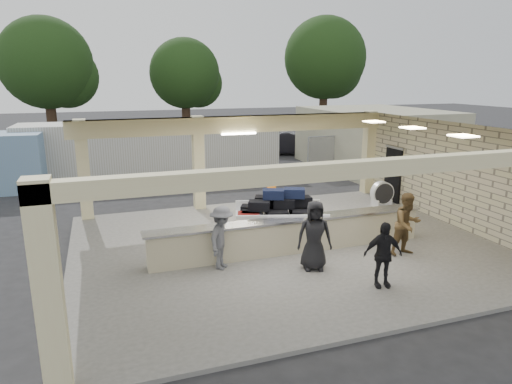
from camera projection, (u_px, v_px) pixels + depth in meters
name	position (u px, v px, depth m)	size (l,w,h in m)	color
ground	(284.00, 248.00, 13.45)	(120.00, 120.00, 0.00)	#242426
pavilion	(283.00, 198.00, 13.80)	(12.01, 10.00, 3.55)	#615F5A
baggage_counter	(291.00, 235.00, 12.85)	(8.20, 0.58, 0.98)	#BDB18D
luggage_cart	(279.00, 212.00, 13.75)	(3.04, 2.35, 1.57)	white
drum_fan	(382.00, 193.00, 17.37)	(0.88, 0.48, 0.97)	white
baggage_handler	(270.00, 203.00, 14.48)	(0.68, 0.37, 1.86)	orange
passenger_a	(407.00, 224.00, 12.54)	(0.86, 0.38, 1.77)	brown
passenger_b	(383.00, 255.00, 10.63)	(0.93, 0.34, 1.58)	black
passenger_c	(222.00, 238.00, 11.63)	(1.08, 0.38, 1.67)	#535459
passenger_d	(314.00, 235.00, 11.58)	(0.88, 0.36, 1.81)	black
car_white_a	(351.00, 147.00, 27.81)	(2.45, 5.18, 1.48)	white
car_white_b	(391.00, 145.00, 28.86)	(1.65, 4.43, 1.40)	white
car_dark	(290.00, 143.00, 29.64)	(1.53, 4.34, 1.45)	black
container_white	(153.00, 149.00, 23.14)	(12.65, 2.53, 2.74)	silver
fence	(408.00, 150.00, 24.92)	(12.06, 0.06, 2.03)	gray
tree_left	(51.00, 67.00, 31.80)	(6.60, 6.30, 9.00)	#382619
tree_mid	(188.00, 76.00, 36.95)	(6.00, 5.60, 8.00)	#382619
tree_right	(327.00, 62.00, 39.51)	(7.20, 7.00, 10.00)	#382619
adjacent_building	(374.00, 139.00, 25.23)	(6.00, 8.00, 3.20)	#B1AD8C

